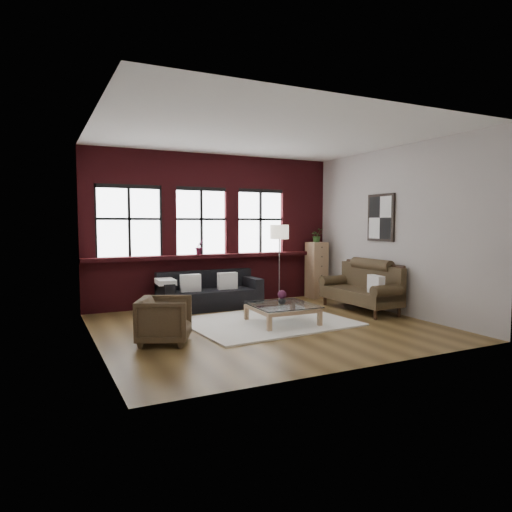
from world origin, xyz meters
name	(u,v)px	position (x,y,z in m)	size (l,w,h in m)	color
floor	(266,326)	(0.00, 0.00, 0.00)	(5.50, 5.50, 0.00)	brown
ceiling	(267,135)	(0.00, 0.00, 3.20)	(5.50, 5.50, 0.00)	white
wall_back	(213,230)	(0.00, 2.50, 1.60)	(5.50, 5.50, 0.00)	#B4ADA8
wall_front	(363,236)	(0.00, -2.50, 1.60)	(5.50, 5.50, 0.00)	#B4ADA8
wall_left	(93,234)	(-2.75, 0.00, 1.60)	(5.00, 5.00, 0.00)	#B4ADA8
wall_right	(392,230)	(2.75, 0.00, 1.60)	(5.00, 5.00, 0.00)	#B4ADA8
brick_backwall	(214,230)	(0.00, 2.44, 1.60)	(5.50, 0.12, 3.20)	#551419
sill_ledge	(216,256)	(0.00, 2.35, 1.04)	(5.50, 0.30, 0.08)	#551419
window_left	(129,223)	(-1.80, 2.45, 1.75)	(1.38, 0.10, 1.50)	black
window_mid	(201,223)	(-0.30, 2.45, 1.75)	(1.38, 0.10, 1.50)	black
window_right	(260,223)	(1.10, 2.45, 1.75)	(1.38, 0.10, 1.50)	black
wall_poster	(381,218)	(2.72, 0.30, 1.85)	(0.05, 0.74, 0.94)	black
shag_rug	(268,322)	(0.14, 0.22, 0.01)	(2.74, 2.15, 0.03)	white
dark_sofa	(210,290)	(-0.31, 1.90, 0.37)	(2.06, 0.84, 0.75)	black
pillow_a	(191,283)	(-0.75, 1.80, 0.56)	(0.40, 0.14, 0.34)	white
pillow_b	(227,281)	(0.03, 1.80, 0.56)	(0.40, 0.14, 0.34)	white
vintage_settee	(360,286)	(2.30, 0.39, 0.49)	(0.82, 1.84, 0.98)	#3B2E1B
pillow_settee	(376,284)	(2.22, -0.17, 0.60)	(0.14, 0.38, 0.34)	white
armchair	(165,320)	(-1.83, -0.32, 0.34)	(0.72, 0.74, 0.68)	#463623
coffee_table	(282,314)	(0.32, 0.02, 0.17)	(1.06, 1.06, 0.36)	#A7815B
vase	(282,300)	(0.32, 0.02, 0.41)	(0.13, 0.13, 0.14)	#B2B2B2
flowers	(282,295)	(0.32, 0.02, 0.51)	(0.15, 0.15, 0.15)	#511C37
drawer_chest	(316,270)	(2.40, 2.10, 0.65)	(0.40, 0.40, 1.30)	#A7815B
potted_plant_top	(317,235)	(2.40, 2.10, 1.46)	(0.29, 0.25, 0.32)	#2D5923
floor_lamp	(279,261)	(1.27, 1.85, 0.93)	(0.40, 0.40, 1.85)	#A5A5A8
sill_plant	(200,247)	(-0.38, 2.32, 1.25)	(0.18, 0.15, 0.33)	#511C37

